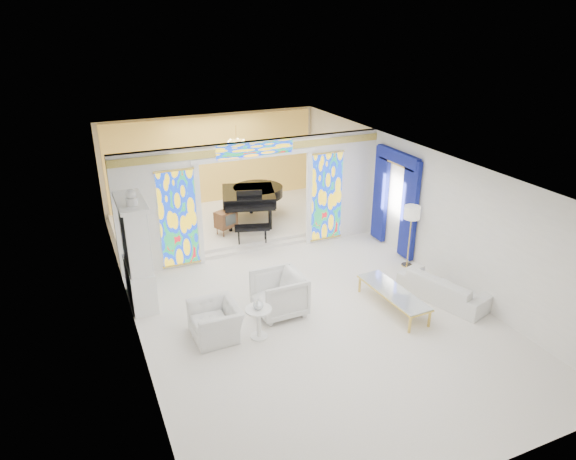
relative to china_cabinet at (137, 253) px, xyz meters
name	(u,v)px	position (x,y,z in m)	size (l,w,h in m)	color
floor	(286,284)	(3.22, -0.60, -1.17)	(12.00, 12.00, 0.00)	white
ceiling	(286,161)	(3.22, -0.60, 1.83)	(7.00, 12.00, 0.02)	silver
wall_back	(212,161)	(3.22, 5.40, 0.33)	(7.00, 0.02, 3.00)	silver
wall_front	(475,393)	(3.22, -6.60, 0.33)	(7.00, 0.02, 3.00)	silver
wall_left	(125,253)	(-0.28, -0.60, 0.33)	(0.02, 12.00, 3.00)	silver
wall_right	(414,204)	(6.72, -0.60, 0.33)	(0.02, 12.00, 3.00)	silver
partition_wall	(255,193)	(3.22, 1.40, 0.48)	(7.00, 0.22, 3.00)	silver
stained_glass_left	(178,219)	(1.19, 1.29, 0.13)	(0.90, 0.04, 2.40)	gold
stained_glass_right	(327,197)	(5.25, 1.29, 0.13)	(0.90, 0.04, 2.40)	gold
stained_glass_transom	(255,149)	(3.22, 1.29, 1.65)	(2.00, 0.04, 0.34)	gold
alcove_platform	(232,221)	(3.22, 3.50, -1.08)	(6.80, 3.80, 0.18)	white
gold_curtain_back	(213,162)	(3.22, 5.28, 0.33)	(6.70, 0.10, 2.90)	#FEC058
chandelier	(236,141)	(3.42, 3.40, 1.38)	(0.48, 0.48, 0.30)	gold
blue_drapes	(395,194)	(6.62, 0.10, 0.41)	(0.14, 1.85, 2.65)	navy
china_cabinet	(137,253)	(0.00, 0.00, 0.00)	(0.56, 1.46, 2.72)	white
armchair_left	(216,321)	(1.13, -1.94, -0.84)	(1.03, 0.90, 0.67)	white
armchair_right	(279,294)	(2.59, -1.66, -0.71)	(0.98, 1.01, 0.92)	silver
sofa	(444,287)	(6.17, -2.61, -0.87)	(2.02, 0.79, 0.59)	white
side_table	(259,319)	(1.89, -2.33, -0.74)	(0.56, 0.56, 0.65)	white
vase	(258,304)	(1.89, -2.33, -0.41)	(0.20, 0.20, 0.21)	silver
coffee_table	(393,292)	(4.90, -2.49, -0.77)	(0.67, 1.96, 0.43)	silver
floor_lamp	(412,215)	(6.42, -0.92, 0.20)	(0.51, 0.51, 1.60)	gold
grand_piano	(253,195)	(3.79, 3.19, -0.22)	(2.29, 2.97, 1.14)	black
tv_console	(226,219)	(2.73, 2.49, -0.56)	(0.68, 0.59, 0.66)	brown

